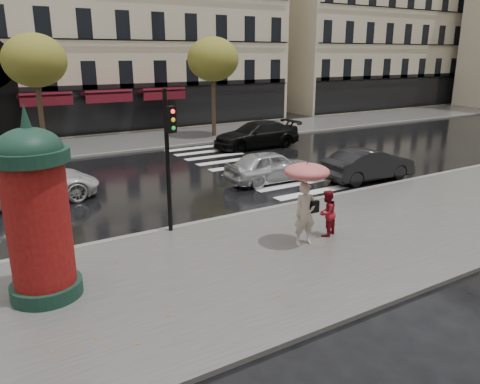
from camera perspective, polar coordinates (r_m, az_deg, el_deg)
ground at (r=13.26m, az=-0.10°, el=-8.17°), size 160.00×160.00×0.00m
near_sidewalk at (r=12.85m, az=1.08°, el=-8.72°), size 90.00×7.00×0.12m
far_sidewalk at (r=30.44m, az=-19.22°, el=5.21°), size 90.00×6.00×0.12m
near_kerb at (r=15.67m, az=-5.86°, el=-4.00°), size 90.00×0.25×0.14m
far_kerb at (r=27.56m, az=-17.81°, el=4.26°), size 90.00×0.25×0.14m
zebra_crossing at (r=24.01m, az=0.14°, el=3.18°), size 3.60×11.75×0.01m
tree_far_left at (r=28.60m, az=-23.76°, el=14.42°), size 3.40×3.40×6.64m
tree_far_right at (r=32.15m, az=-3.32°, el=15.81°), size 3.40×3.40×6.64m
woman_umbrella at (r=13.54m, az=8.07°, el=0.23°), size 1.31×1.31×2.51m
woman_red at (r=14.58m, az=10.52°, el=-2.54°), size 0.85×0.76×1.45m
man_burgundy at (r=12.04m, az=-21.62°, el=-7.40°), size 0.80×0.56×1.54m
morris_column at (r=11.27m, az=-23.54°, el=-1.89°), size 1.65×1.65×4.43m
traffic_light at (r=14.35m, az=-8.67°, el=5.38°), size 0.32×0.43×4.44m
car_silver at (r=20.90m, az=3.76°, el=3.14°), size 4.26×1.78×1.44m
car_darkgrey at (r=21.96m, az=15.40°, el=3.26°), size 4.49×1.74×1.46m
car_white at (r=19.78m, az=-24.07°, el=0.89°), size 5.04×2.34×1.40m
car_black at (r=28.80m, az=2.01°, el=7.00°), size 5.56×2.52×1.58m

